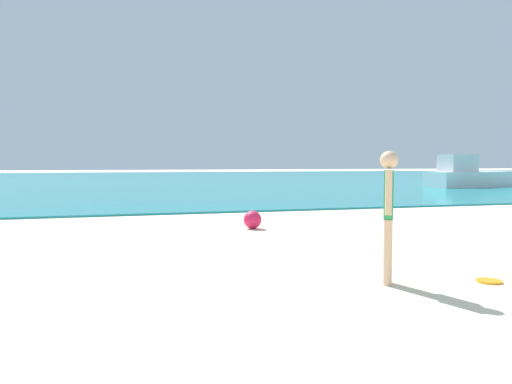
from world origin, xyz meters
name	(u,v)px	position (x,y,z in m)	size (l,w,h in m)	color
water	(136,179)	(0.00, 42.62, 0.03)	(160.00, 60.00, 0.06)	teal
person_standing	(388,209)	(1.03, 4.12, 0.89)	(0.23, 0.32, 1.57)	#DDAD84
frisbee	(489,281)	(2.25, 3.84, 0.01)	(0.30, 0.30, 0.03)	orange
boat_near	(467,176)	(17.42, 22.52, 0.70)	(5.61, 2.51, 1.84)	white
beach_ball	(253,220)	(0.85, 9.24, 0.20)	(0.39, 0.39, 0.39)	#E51E4C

